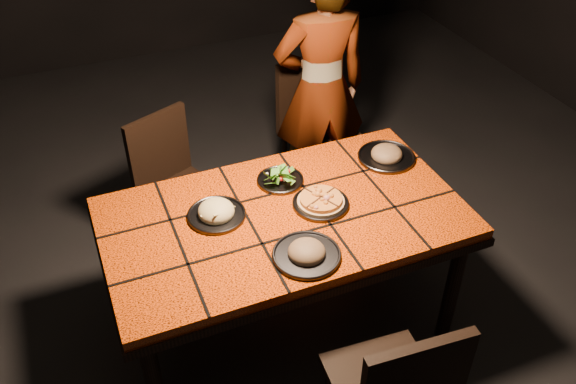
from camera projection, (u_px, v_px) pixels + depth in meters
name	position (u px, v px, depth m)	size (l,w,h in m)	color
room_shell	(283.00, 59.00, 2.26)	(6.04, 7.04, 3.08)	black
dining_table	(284.00, 227.00, 2.77)	(1.62, 0.92, 0.75)	#D54306
chair_far_left	(172.00, 177.00, 3.38)	(0.50, 0.50, 0.85)	black
chair_far_right	(313.00, 118.00, 3.84)	(0.48, 0.48, 0.89)	black
diner	(321.00, 89.00, 3.58)	(0.57, 0.37, 1.56)	brown
plate_pizza	(321.00, 202.00, 2.76)	(0.29, 0.29, 0.04)	#38383D
plate_pasta	(216.00, 212.00, 2.69)	(0.26, 0.26, 0.09)	#38383D
plate_salad	(280.00, 177.00, 2.89)	(0.22, 0.22, 0.07)	#38383D
plate_mushroom_a	(307.00, 252.00, 2.49)	(0.29, 0.29, 0.09)	#38383D
plate_mushroom_b	(387.00, 154.00, 3.05)	(0.29, 0.29, 0.09)	#38383D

